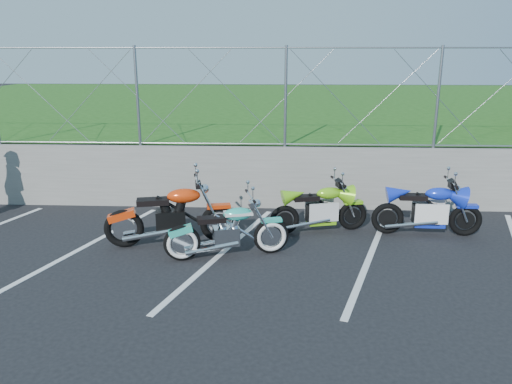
{
  "coord_description": "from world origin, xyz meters",
  "views": [
    {
      "loc": [
        0.89,
        -6.61,
        3.17
      ],
      "look_at": [
        0.51,
        1.3,
        0.94
      ],
      "focal_mm": 35.0,
      "sensor_mm": 36.0,
      "label": 1
    }
  ],
  "objects_px": {
    "naked_orange": "(174,217)",
    "sportbike_blue": "(428,212)",
    "cruiser_turquoise": "(229,233)",
    "sportbike_green": "(321,210)"
  },
  "relations": [
    {
      "from": "sportbike_green",
      "to": "sportbike_blue",
      "type": "bearing_deg",
      "value": -15.76
    },
    {
      "from": "cruiser_turquoise",
      "to": "naked_orange",
      "type": "relative_size",
      "value": 0.89
    },
    {
      "from": "naked_orange",
      "to": "sportbike_blue",
      "type": "distance_m",
      "value": 4.49
    },
    {
      "from": "naked_orange",
      "to": "sportbike_blue",
      "type": "bearing_deg",
      "value": -4.11
    },
    {
      "from": "cruiser_turquoise",
      "to": "sportbike_blue",
      "type": "relative_size",
      "value": 1.02
    },
    {
      "from": "naked_orange",
      "to": "sportbike_green",
      "type": "relative_size",
      "value": 1.23
    },
    {
      "from": "cruiser_turquoise",
      "to": "naked_orange",
      "type": "height_order",
      "value": "naked_orange"
    },
    {
      "from": "cruiser_turquoise",
      "to": "naked_orange",
      "type": "xyz_separation_m",
      "value": [
        -0.99,
        0.5,
        0.08
      ]
    },
    {
      "from": "naked_orange",
      "to": "cruiser_turquoise",
      "type": "bearing_deg",
      "value": -39.48
    },
    {
      "from": "sportbike_blue",
      "to": "naked_orange",
      "type": "bearing_deg",
      "value": -169.35
    }
  ]
}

